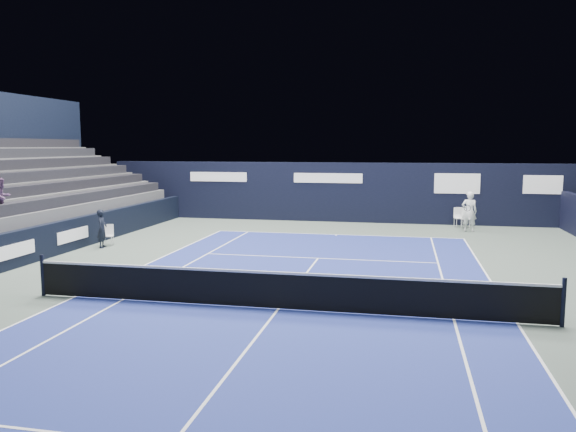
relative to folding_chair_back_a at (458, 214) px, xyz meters
name	(u,v)px	position (x,y,z in m)	size (l,w,h in m)	color
ground	(294,289)	(-5.57, -13.69, -0.64)	(48.00, 48.00, 0.00)	#48554D
court_surface	(278,309)	(-5.57, -15.69, -0.63)	(10.97, 23.77, 0.01)	navy
folding_chair_back_a	(458,214)	(0.00, 0.00, 0.00)	(0.51, 0.54, 0.95)	white
folding_chair_back_b	(466,217)	(0.33, -0.40, -0.08)	(0.51, 0.50, 0.98)	white
line_judge_chair	(109,233)	(-14.19, -8.37, -0.15)	(0.46, 0.45, 0.84)	white
line_judge	(102,229)	(-14.17, -8.87, 0.11)	(0.55, 0.36, 1.50)	black
court_markings	(278,309)	(-5.57, -15.69, -0.63)	(11.03, 23.83, 0.00)	white
tennis_net	(278,289)	(-5.57, -15.69, -0.13)	(12.90, 0.10, 1.10)	black
back_sponsor_wall	(347,192)	(-5.56, 0.81, 0.92)	(26.00, 0.63, 3.10)	black
side_barrier_left	(69,235)	(-15.07, -9.71, -0.04)	(0.33, 22.00, 1.20)	black
tennis_player	(469,212)	(0.34, -1.55, 0.30)	(0.72, 0.87, 1.87)	white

